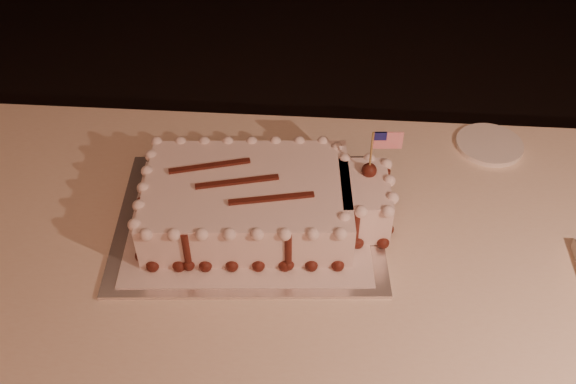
# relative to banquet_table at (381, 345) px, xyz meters

# --- Properties ---
(room_shell) EXTENTS (6.10, 8.10, 2.90)m
(room_shell) POSITION_rel_banquet_table_xyz_m (0.00, -0.60, 1.02)
(room_shell) COLOR black
(room_shell) RESTS_ON ground
(banquet_table) EXTENTS (2.40, 0.80, 0.75)m
(banquet_table) POSITION_rel_banquet_table_xyz_m (0.00, 0.00, 0.00)
(banquet_table) COLOR #FFE3C5
(banquet_table) RESTS_ON ground
(cake_board) EXTENTS (0.57, 0.45, 0.01)m
(cake_board) POSITION_rel_banquet_table_xyz_m (-0.31, 0.02, 0.38)
(cake_board) COLOR silver
(cake_board) RESTS_ON banquet_table
(doily) EXTENTS (0.51, 0.40, 0.00)m
(doily) POSITION_rel_banquet_table_xyz_m (-0.31, 0.02, 0.38)
(doily) COLOR white
(doily) RESTS_ON cake_board
(sheet_cake) EXTENTS (0.52, 0.32, 0.20)m
(sheet_cake) POSITION_rel_banquet_table_xyz_m (-0.28, 0.03, 0.43)
(sheet_cake) COLOR white
(sheet_cake) RESTS_ON doily
(side_plate) EXTENTS (0.15, 0.15, 0.01)m
(side_plate) POSITION_rel_banquet_table_xyz_m (0.23, 0.31, 0.38)
(side_plate) COLOR white
(side_plate) RESTS_ON banquet_table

